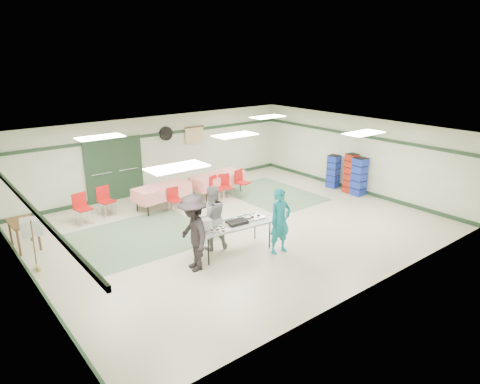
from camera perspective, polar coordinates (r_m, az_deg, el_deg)
floor at (r=12.52m, az=-0.60°, el=-4.54°), size 11.00×11.00×0.00m
ceiling at (r=11.75m, az=-0.65°, el=7.70°), size 11.00×11.00×0.00m
wall_back at (r=15.75m, az=-10.77°, el=5.06°), size 11.00×0.00×11.00m
wall_front at (r=9.15m, az=17.02°, el=-5.07°), size 11.00×0.00×11.00m
wall_left at (r=9.90m, az=-26.73°, el=-4.50°), size 0.00×9.00×9.00m
wall_right at (r=15.93m, az=15.25°, el=4.89°), size 0.00×9.00×9.00m
trim_back at (r=15.58m, az=-10.87°, el=7.55°), size 11.00×0.06×0.10m
baseboard_back at (r=16.06m, az=-10.45°, el=0.56°), size 11.00×0.06×0.12m
trim_left at (r=9.68m, az=-27.14°, el=-0.63°), size 0.06×9.00×0.10m
baseboard_left at (r=10.42m, az=-25.55°, el=-11.04°), size 0.06×9.00×0.12m
trim_right at (r=15.77m, az=15.39°, el=7.35°), size 0.06×9.00×0.10m
baseboard_right at (r=16.24m, az=14.81°, el=0.45°), size 0.06×9.00×0.12m
green_patch_a at (r=12.12m, az=-12.99°, el=-5.83°), size 3.50×3.00×0.01m
green_patch_b at (r=15.30m, az=4.23°, el=-0.30°), size 2.50×3.50×0.01m
double_door_left at (r=14.91m, az=-18.06°, el=2.55°), size 0.90×0.06×2.10m
double_door_right at (r=15.24m, az=-14.74°, el=3.19°), size 0.90×0.06×2.10m
door_frame at (r=15.05m, az=-16.37°, el=2.85°), size 2.00×0.03×2.15m
wall_fan at (r=15.69m, az=-9.85°, el=7.68°), size 0.50×0.10×0.50m
scroll_banner at (r=16.33m, az=-6.10°, el=7.54°), size 0.80×0.02×0.60m
serving_table at (r=10.72m, az=-0.91°, el=-4.40°), size 2.14×1.05×0.76m
sheet_tray_right at (r=11.04m, az=1.59°, el=-3.43°), size 0.64×0.51×0.02m
sheet_tray_mid at (r=10.71m, az=-1.43°, el=-4.14°), size 0.57×0.46×0.02m
sheet_tray_left at (r=10.27m, az=-2.91°, el=-5.16°), size 0.65×0.52×0.02m
baking_pan at (r=10.67m, az=-0.38°, el=-4.04°), size 0.54×0.37×0.08m
foam_box_stack at (r=10.31m, az=-4.58°, el=-4.36°), size 0.26×0.24×0.27m
volunteer_teal at (r=10.68m, az=5.37°, el=-3.87°), size 0.65×0.46×1.68m
volunteer_grey at (r=10.86m, az=-3.80°, el=-3.43°), size 0.99×0.87×1.69m
volunteer_dark at (r=9.83m, az=-6.24°, el=-5.47°), size 0.91×1.29×1.82m
dining_table_a at (r=15.09m, az=-3.01°, el=1.72°), size 2.05×1.10×0.77m
dining_table_b at (r=13.99m, az=-10.36°, el=0.11°), size 1.92×1.03×0.77m
chair_a at (r=14.60m, az=-2.04°, el=1.06°), size 0.50×0.50×0.89m
chair_b at (r=14.38m, az=-3.28°, el=0.80°), size 0.54×0.54×0.90m
chair_c at (r=15.01m, az=0.13°, el=1.65°), size 0.52×0.52×0.92m
chair_d at (r=13.58m, az=-8.78°, el=-0.70°), size 0.41×0.42×0.80m
chair_loose_a at (r=13.76m, az=-17.57°, el=-0.76°), size 0.50×0.50×0.93m
chair_loose_b at (r=13.34m, az=-20.40°, el=-1.66°), size 0.50×0.50×0.93m
crate_stack_blue_a at (r=16.25m, az=12.33°, el=2.69°), size 0.43×0.43×1.23m
crate_stack_red at (r=15.76m, az=14.54°, el=2.42°), size 0.41×0.41×1.43m
crate_stack_blue_b at (r=15.56m, az=15.60°, el=1.99°), size 0.42×0.42×1.36m
printer_table at (r=12.24m, az=-26.98°, el=-3.92°), size 0.63×0.95×0.74m
office_printer at (r=11.19m, az=-26.04°, el=-4.17°), size 0.55×0.51×0.38m
broom at (r=10.96m, az=-25.80°, el=-6.25°), size 0.03×0.20×1.23m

